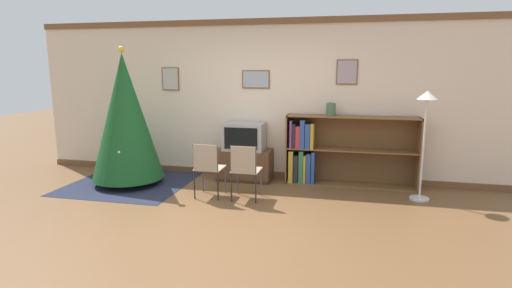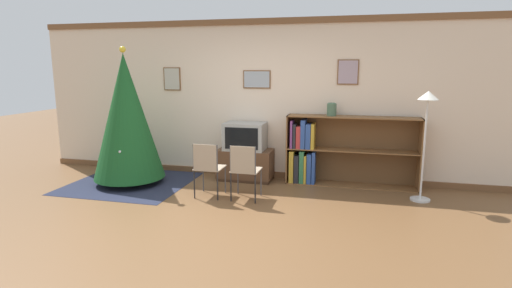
% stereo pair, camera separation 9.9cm
% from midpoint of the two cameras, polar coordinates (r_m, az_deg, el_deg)
% --- Properties ---
extents(ground_plane, '(24.00, 24.00, 0.00)m').
position_cam_midpoint_polar(ground_plane, '(5.18, -5.55, -10.72)').
color(ground_plane, brown).
extents(wall_back, '(8.20, 0.11, 2.70)m').
position_cam_midpoint_polar(wall_back, '(6.92, -0.08, 6.34)').
color(wall_back, beige).
rests_on(wall_back, ground_plane).
extents(area_rug, '(1.91, 1.81, 0.01)m').
position_cam_midpoint_polar(area_rug, '(7.00, -18.01, -5.38)').
color(area_rug, '#23283D').
rests_on(area_rug, ground_plane).
extents(christmas_tree, '(1.14, 1.14, 2.22)m').
position_cam_midpoint_polar(christmas_tree, '(6.79, -18.55, 3.66)').
color(christmas_tree, maroon).
rests_on(christmas_tree, area_rug).
extents(tv_console, '(0.93, 0.48, 0.53)m').
position_cam_midpoint_polar(tv_console, '(6.84, -2.07, -2.95)').
color(tv_console, '#412A1A').
rests_on(tv_console, ground_plane).
extents(television, '(0.68, 0.47, 0.46)m').
position_cam_midpoint_polar(television, '(6.74, -2.10, 1.11)').
color(television, '#9E9E99').
rests_on(television, tv_console).
extents(folding_chair_left, '(0.40, 0.40, 0.82)m').
position_cam_midpoint_polar(folding_chair_left, '(5.89, -7.37, -3.23)').
color(folding_chair_left, tan).
rests_on(folding_chair_left, ground_plane).
extents(folding_chair_right, '(0.40, 0.40, 0.82)m').
position_cam_midpoint_polar(folding_chair_right, '(5.73, -2.08, -3.56)').
color(folding_chair_right, tan).
rests_on(folding_chair_right, ground_plane).
extents(bookshelf, '(2.09, 0.36, 1.14)m').
position_cam_midpoint_polar(bookshelf, '(6.64, 9.53, -1.10)').
color(bookshelf, brown).
rests_on(bookshelf, ground_plane).
extents(vase, '(0.15, 0.15, 0.21)m').
position_cam_midpoint_polar(vase, '(6.54, 10.23, 4.94)').
color(vase, '#47664C').
rests_on(vase, bookshelf).
extents(standing_lamp, '(0.28, 0.28, 1.58)m').
position_cam_midpoint_polar(standing_lamp, '(6.10, 22.66, 3.58)').
color(standing_lamp, silver).
rests_on(standing_lamp, ground_plane).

